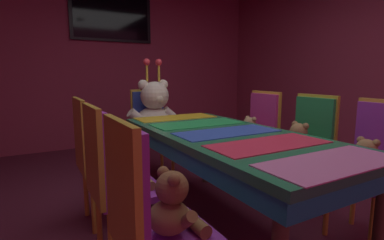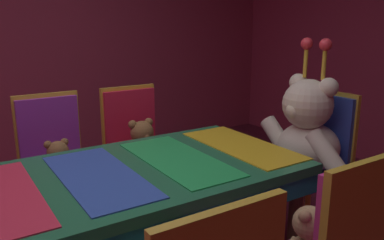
{
  "view_description": "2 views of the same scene",
  "coord_description": "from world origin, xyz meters",
  "px_view_note": "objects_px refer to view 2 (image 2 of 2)",
  "views": [
    {
      "loc": [
        -1.25,
        -1.69,
        1.15
      ],
      "look_at": [
        -0.01,
        0.5,
        0.77
      ],
      "focal_mm": 27.35,
      "sensor_mm": 36.0,
      "label": 1
    },
    {
      "loc": [
        1.64,
        -0.55,
        1.42
      ],
      "look_at": [
        0.05,
        0.48,
        0.95
      ],
      "focal_mm": 36.69,
      "sensor_mm": 36.0,
      "label": 2
    }
  ],
  "objects_px": {
    "chair_left_1": "(53,154)",
    "teddy_left_2": "(143,146)",
    "chair_left_2": "(134,141)",
    "throne_chair": "(320,149)",
    "king_teddy_bear": "(305,133)",
    "banquet_table": "(99,194)",
    "teddy_left_1": "(59,164)"
  },
  "relations": [
    {
      "from": "chair_left_1",
      "to": "teddy_left_2",
      "type": "xyz_separation_m",
      "value": [
        0.16,
        0.57,
        0.0
      ]
    },
    {
      "from": "chair_left_2",
      "to": "teddy_left_2",
      "type": "relative_size",
      "value": 2.87
    },
    {
      "from": "chair_left_2",
      "to": "throne_chair",
      "type": "xyz_separation_m",
      "value": [
        0.85,
        0.98,
        0.0
      ]
    },
    {
      "from": "teddy_left_2",
      "to": "chair_left_1",
      "type": "bearing_deg",
      "value": -105.74
    },
    {
      "from": "king_teddy_bear",
      "to": "banquet_table",
      "type": "bearing_deg",
      "value": -0.0
    },
    {
      "from": "chair_left_1",
      "to": "teddy_left_1",
      "type": "xyz_separation_m",
      "value": [
        0.14,
        -0.0,
        -0.02
      ]
    },
    {
      "from": "banquet_table",
      "to": "chair_left_1",
      "type": "xyz_separation_m",
      "value": [
        -0.87,
        -0.0,
        -0.06
      ]
    },
    {
      "from": "throne_chair",
      "to": "king_teddy_bear",
      "type": "relative_size",
      "value": 1.13
    },
    {
      "from": "chair_left_1",
      "to": "teddy_left_2",
      "type": "height_order",
      "value": "chair_left_1"
    },
    {
      "from": "teddy_left_1",
      "to": "teddy_left_2",
      "type": "relative_size",
      "value": 0.83
    },
    {
      "from": "teddy_left_2",
      "to": "throne_chair",
      "type": "height_order",
      "value": "throne_chair"
    },
    {
      "from": "king_teddy_bear",
      "to": "teddy_left_2",
      "type": "bearing_deg",
      "value": -41.03
    },
    {
      "from": "king_teddy_bear",
      "to": "chair_left_1",
      "type": "bearing_deg",
      "value": -32.14
    },
    {
      "from": "teddy_left_2",
      "to": "king_teddy_bear",
      "type": "bearing_deg",
      "value": 48.97
    },
    {
      "from": "teddy_left_1",
      "to": "chair_left_2",
      "type": "xyz_separation_m",
      "value": [
        -0.13,
        0.57,
        0.02
      ]
    },
    {
      "from": "chair_left_2",
      "to": "king_teddy_bear",
      "type": "relative_size",
      "value": 1.13
    },
    {
      "from": "chair_left_2",
      "to": "banquet_table",
      "type": "bearing_deg",
      "value": -33.49
    },
    {
      "from": "chair_left_1",
      "to": "chair_left_2",
      "type": "relative_size",
      "value": 1.0
    },
    {
      "from": "chair_left_2",
      "to": "chair_left_1",
      "type": "bearing_deg",
      "value": -91.33
    },
    {
      "from": "banquet_table",
      "to": "teddy_left_2",
      "type": "bearing_deg",
      "value": 141.38
    },
    {
      "from": "chair_left_1",
      "to": "chair_left_2",
      "type": "xyz_separation_m",
      "value": [
        0.01,
        0.57,
        0.0
      ]
    },
    {
      "from": "banquet_table",
      "to": "chair_left_1",
      "type": "height_order",
      "value": "chair_left_1"
    },
    {
      "from": "banquet_table",
      "to": "king_teddy_bear",
      "type": "height_order",
      "value": "king_teddy_bear"
    },
    {
      "from": "banquet_table",
      "to": "teddy_left_2",
      "type": "xyz_separation_m",
      "value": [
        -0.71,
        0.56,
        -0.06
      ]
    },
    {
      "from": "banquet_table",
      "to": "chair_left_1",
      "type": "relative_size",
      "value": 2.05
    },
    {
      "from": "chair_left_1",
      "to": "chair_left_2",
      "type": "bearing_deg",
      "value": 88.67
    },
    {
      "from": "teddy_left_2",
      "to": "king_teddy_bear",
      "type": "height_order",
      "value": "king_teddy_bear"
    },
    {
      "from": "chair_left_1",
      "to": "chair_left_2",
      "type": "height_order",
      "value": "same"
    },
    {
      "from": "king_teddy_bear",
      "to": "throne_chair",
      "type": "bearing_deg",
      "value": 180.0
    },
    {
      "from": "teddy_left_1",
      "to": "chair_left_2",
      "type": "distance_m",
      "value": 0.58
    },
    {
      "from": "chair_left_1",
      "to": "king_teddy_bear",
      "type": "xyz_separation_m",
      "value": [
        0.87,
        1.38,
        0.14
      ]
    },
    {
      "from": "throne_chair",
      "to": "king_teddy_bear",
      "type": "height_order",
      "value": "king_teddy_bear"
    }
  ]
}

